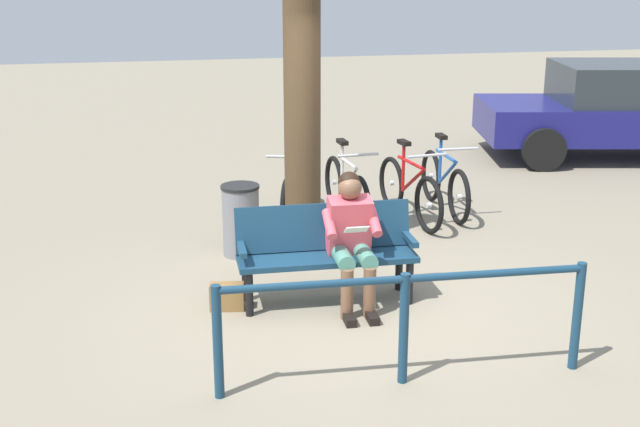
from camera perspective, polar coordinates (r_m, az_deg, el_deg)
ground_plane at (r=7.33m, az=2.61°, el=-6.61°), size 40.00×40.00×0.00m
bench at (r=7.34m, az=0.38°, el=-2.31°), size 1.61×0.53×0.87m
person_reading at (r=7.18m, az=2.21°, el=-1.44°), size 0.50×0.77×1.20m
handbag at (r=7.30m, az=-6.52°, el=-5.79°), size 0.32×0.19×0.24m
tree_trunk at (r=8.31m, az=-1.25°, el=7.43°), size 0.37×0.37×3.10m
litter_bin at (r=8.55m, az=-5.55°, el=-0.46°), size 0.40×0.40×0.76m
bicycle_black at (r=10.13m, az=8.68°, el=2.10°), size 0.48×1.68×0.94m
bicycle_green at (r=9.72m, az=6.25°, el=1.56°), size 0.48×1.67×0.94m
bicycle_orange at (r=9.71m, az=1.86°, el=1.63°), size 0.48×1.68×0.94m
bicycle_purple at (r=9.64m, az=-1.90°, el=1.51°), size 0.66×1.61×0.94m
railing_fence at (r=5.90m, az=5.92°, el=-6.66°), size 2.73×0.20×0.85m
parked_car at (r=13.70m, az=20.35°, el=6.91°), size 4.49×2.69×1.47m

